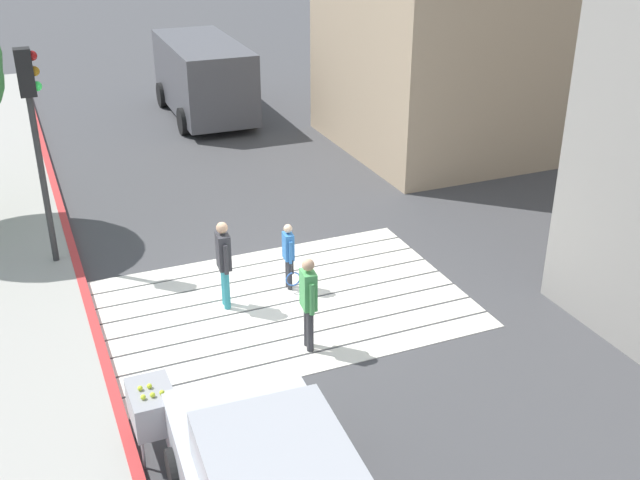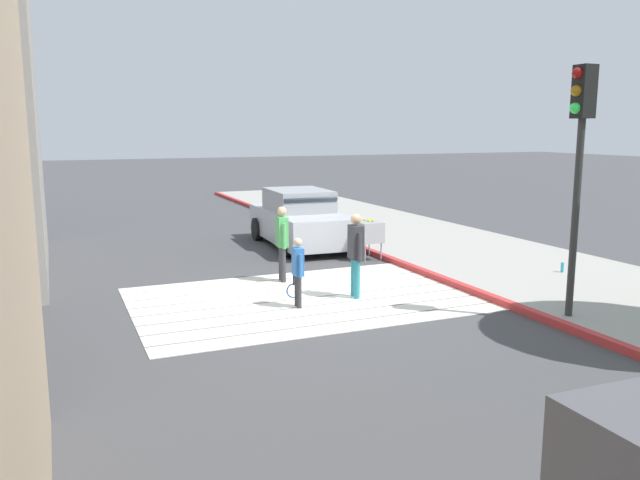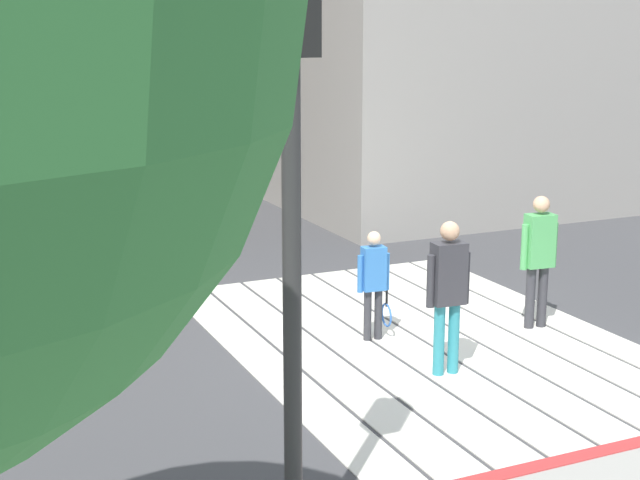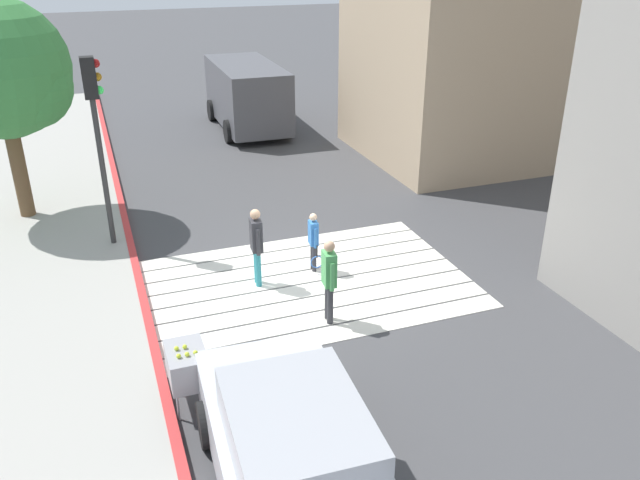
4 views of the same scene
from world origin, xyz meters
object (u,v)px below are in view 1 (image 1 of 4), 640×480
at_px(pedestrian_adult_lead, 224,259).
at_px(pedestrian_child_with_racket, 289,253).
at_px(van_down_street, 204,76).
at_px(traffic_light_corner, 33,116).
at_px(pedestrian_adult_trailing, 308,298).
at_px(tennis_ball_cart, 152,406).

xyz_separation_m(pedestrian_adult_lead, pedestrian_child_with_racket, (1.27, 0.19, -0.23)).
distance_m(van_down_street, traffic_light_corner, 10.56).
bearing_deg(pedestrian_adult_trailing, pedestrian_child_with_racket, 78.28).
relative_size(van_down_street, pedestrian_adult_lead, 3.19).
height_order(tennis_ball_cart, pedestrian_child_with_racket, pedestrian_child_with_racket).
xyz_separation_m(traffic_light_corner, pedestrian_adult_lead, (2.61, -2.83, -2.08)).
bearing_deg(pedestrian_adult_trailing, van_down_street, 81.81).
relative_size(traffic_light_corner, pedestrian_adult_trailing, 2.61).
xyz_separation_m(traffic_light_corner, pedestrian_adult_trailing, (3.46, -4.63, -2.09)).
distance_m(tennis_ball_cart, pedestrian_child_with_racket, 4.68).
bearing_deg(van_down_street, pedestrian_child_with_racket, -97.57).
relative_size(van_down_street, pedestrian_child_with_racket, 4.04).
bearing_deg(van_down_street, tennis_ball_cart, -107.53).
relative_size(traffic_light_corner, pedestrian_adult_lead, 2.58).
xyz_separation_m(pedestrian_adult_lead, pedestrian_adult_trailing, (0.85, -1.80, -0.01)).
distance_m(traffic_light_corner, pedestrian_adult_lead, 4.37).
height_order(van_down_street, pedestrian_child_with_racket, van_down_street).
xyz_separation_m(traffic_light_corner, pedestrian_child_with_racket, (3.87, -2.64, -2.31)).
xyz_separation_m(van_down_street, pedestrian_adult_lead, (-2.80, -11.73, -0.32)).
xyz_separation_m(tennis_ball_cart, pedestrian_adult_trailing, (2.78, 1.44, 0.25)).
bearing_deg(pedestrian_adult_lead, traffic_light_corner, 132.68).
distance_m(van_down_street, pedestrian_adult_lead, 12.07).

